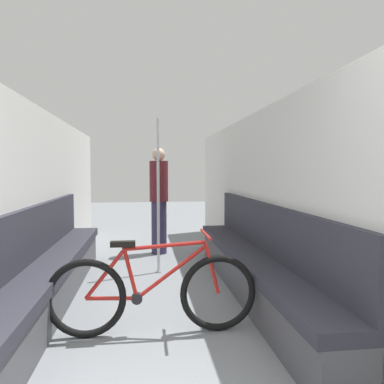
% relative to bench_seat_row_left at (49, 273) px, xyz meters
% --- Properties ---
extents(wall_left, '(0.10, 8.78, 2.06)m').
position_rel_bench_seat_row_left_xyz_m(wall_left, '(-0.23, -0.05, 0.70)').
color(wall_left, silver).
rests_on(wall_left, ground).
extents(wall_right, '(0.10, 8.78, 2.06)m').
position_rel_bench_seat_row_left_xyz_m(wall_right, '(2.35, -0.05, 0.70)').
color(wall_right, silver).
rests_on(wall_right, ground).
extents(bench_seat_row_left, '(0.42, 3.98, 1.00)m').
position_rel_bench_seat_row_left_xyz_m(bench_seat_row_left, '(0.00, 0.00, 0.00)').
color(bench_seat_row_left, '#4C4C51').
rests_on(bench_seat_row_left, ground).
extents(bench_seat_row_right, '(0.42, 3.98, 1.00)m').
position_rel_bench_seat_row_left_xyz_m(bench_seat_row_right, '(2.12, 0.00, 0.00)').
color(bench_seat_row_right, '#4C4C51').
rests_on(bench_seat_row_right, ground).
extents(bicycle, '(1.73, 0.46, 0.84)m').
position_rel_bench_seat_row_left_xyz_m(bicycle, '(1.02, -0.81, 0.02)').
color(bicycle, black).
rests_on(bicycle, ground).
extents(grab_pole_near, '(0.08, 0.08, 2.04)m').
position_rel_bench_seat_row_left_xyz_m(grab_pole_near, '(1.14, 1.07, 0.66)').
color(grab_pole_near, gray).
rests_on(grab_pole_near, ground).
extents(passenger_standing, '(0.30, 0.30, 1.72)m').
position_rel_bench_seat_row_left_xyz_m(passenger_standing, '(1.19, 2.22, 0.56)').
color(passenger_standing, '#332D4C').
rests_on(passenger_standing, ground).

